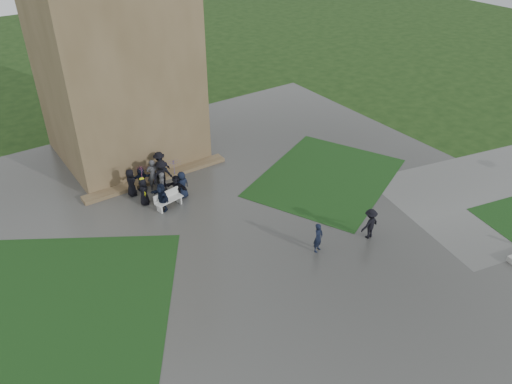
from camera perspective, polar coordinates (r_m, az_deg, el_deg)
ground at (r=22.88m, az=0.26°, el=-9.88°), size 120.00×120.00×0.00m
plaza at (r=24.14m, az=-2.48°, el=-7.23°), size 34.00×34.00×0.02m
lawn_inset_left at (r=23.60m, az=-23.35°, el=-11.57°), size 14.10×13.46×0.01m
lawn_inset_right at (r=30.40m, az=8.05°, el=1.67°), size 11.12×10.15×0.01m
tower at (r=31.12m, az=-16.67°, el=19.29°), size 8.00×8.00×18.00m
tower_plinth at (r=30.43m, az=-11.23°, el=1.61°), size 9.00×0.80×0.22m
bench at (r=27.58m, az=-10.00°, el=-0.84°), size 1.68×0.78×0.94m
visitor_cluster at (r=28.33m, az=-11.08°, el=1.44°), size 3.04×4.14×2.69m
pedestrian_mid at (r=24.10m, az=7.13°, el=-5.19°), size 0.66×0.55×1.55m
pedestrian_near at (r=25.38m, az=12.90°, el=-3.54°), size 1.09×0.60×1.64m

